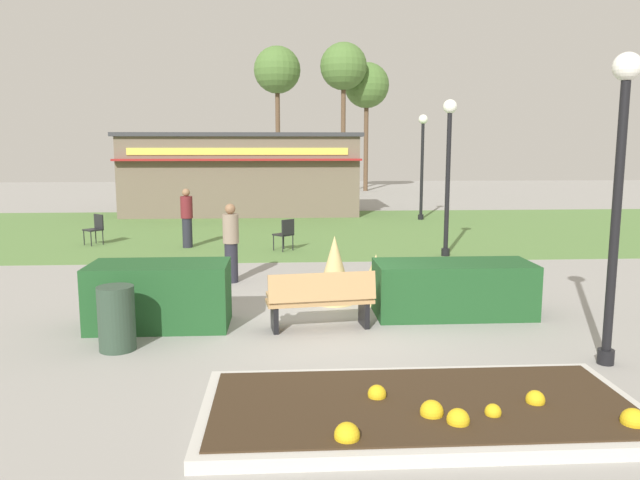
% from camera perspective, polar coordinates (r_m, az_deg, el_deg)
% --- Properties ---
extents(ground_plane, '(80.00, 80.00, 0.00)m').
position_cam_1_polar(ground_plane, '(10.16, 1.21, -7.89)').
color(ground_plane, '#999691').
extents(lawn_patch, '(36.00, 12.00, 0.01)m').
position_cam_1_polar(lawn_patch, '(21.38, -1.27, 0.97)').
color(lawn_patch, '#5B8442').
rests_on(lawn_patch, ground_plane).
extents(flower_bed, '(4.76, 2.20, 0.31)m').
position_cam_1_polar(flower_bed, '(7.02, 9.50, -15.12)').
color(flower_bed, beige).
rests_on(flower_bed, ground_plane).
extents(park_bench, '(1.75, 0.74, 0.95)m').
position_cam_1_polar(park_bench, '(9.82, 0.06, -5.58)').
color(park_bench, tan).
rests_on(park_bench, ground_plane).
extents(hedge_left, '(2.20, 1.10, 1.04)m').
position_cam_1_polar(hedge_left, '(10.29, -14.58, -4.96)').
color(hedge_left, '#1E4C23').
rests_on(hedge_left, ground_plane).
extents(hedge_right, '(2.68, 1.10, 0.93)m').
position_cam_1_polar(hedge_right, '(10.88, 12.21, -4.43)').
color(hedge_right, '#1E4C23').
rests_on(hedge_right, ground_plane).
extents(ornamental_grass_behind_left, '(0.73, 0.73, 1.27)m').
position_cam_1_polar(ornamental_grass_behind_left, '(11.41, 1.35, -2.75)').
color(ornamental_grass_behind_left, tan).
rests_on(ornamental_grass_behind_left, ground_plane).
extents(ornamental_grass_behind_right, '(0.74, 0.74, 0.91)m').
position_cam_1_polar(ornamental_grass_behind_right, '(11.55, 5.17, -3.55)').
color(ornamental_grass_behind_right, tan).
rests_on(ornamental_grass_behind_right, ground_plane).
extents(lamppost_near, '(0.36, 0.36, 4.06)m').
position_cam_1_polar(lamppost_near, '(8.83, 25.93, 5.63)').
color(lamppost_near, black).
rests_on(lamppost_near, ground_plane).
extents(lamppost_mid, '(0.36, 0.36, 4.06)m').
position_cam_1_polar(lamppost_mid, '(16.43, 11.78, 7.39)').
color(lamppost_mid, black).
rests_on(lamppost_mid, ground_plane).
extents(lamppost_far, '(0.36, 0.36, 4.06)m').
position_cam_1_polar(lamppost_far, '(24.42, 9.44, 7.86)').
color(lamppost_far, black).
rests_on(lamppost_far, ground_plane).
extents(trash_bin, '(0.52, 0.52, 0.93)m').
position_cam_1_polar(trash_bin, '(9.33, -18.29, -6.89)').
color(trash_bin, '#2D4233').
rests_on(trash_bin, ground_plane).
extents(food_kiosk, '(9.93, 4.20, 3.40)m').
position_cam_1_polar(food_kiosk, '(26.55, -7.23, 6.13)').
color(food_kiosk, '#6B5B4C').
rests_on(food_kiosk, ground_plane).
extents(cafe_chair_west, '(0.62, 0.62, 0.89)m').
position_cam_1_polar(cafe_chair_west, '(19.28, -20.02, 1.15)').
color(cafe_chair_west, black).
rests_on(cafe_chair_west, ground_plane).
extents(cafe_chair_east, '(0.62, 0.62, 0.89)m').
position_cam_1_polar(cafe_chair_east, '(17.05, -3.22, 0.73)').
color(cafe_chair_east, black).
rests_on(cafe_chair_east, ground_plane).
extents(person_strolling, '(0.34, 0.34, 1.69)m').
position_cam_1_polar(person_strolling, '(17.96, -12.20, 2.03)').
color(person_strolling, '#23232D').
rests_on(person_strolling, ground_plane).
extents(person_standing, '(0.34, 0.34, 1.69)m').
position_cam_1_polar(person_standing, '(13.23, -8.23, -0.23)').
color(person_standing, '#23232D').
rests_on(person_standing, ground_plane).
extents(parked_car_west_slot, '(4.35, 2.36, 1.20)m').
position_cam_1_polar(parked_car_west_slot, '(33.48, -9.10, 4.80)').
color(parked_car_west_slot, silver).
rests_on(parked_car_west_slot, ground_plane).
extents(tree_left_bg, '(2.80, 2.80, 8.94)m').
position_cam_1_polar(tree_left_bg, '(38.18, 2.19, 15.61)').
color(tree_left_bg, brown).
rests_on(tree_left_bg, ground_plane).
extents(tree_right_bg, '(2.80, 2.80, 7.97)m').
position_cam_1_polar(tree_right_bg, '(39.63, 4.33, 13.97)').
color(tree_right_bg, brown).
rests_on(tree_right_bg, ground_plane).
extents(tree_center_bg, '(2.80, 2.80, 8.75)m').
position_cam_1_polar(tree_center_bg, '(38.40, -3.98, 15.28)').
color(tree_center_bg, brown).
rests_on(tree_center_bg, ground_plane).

